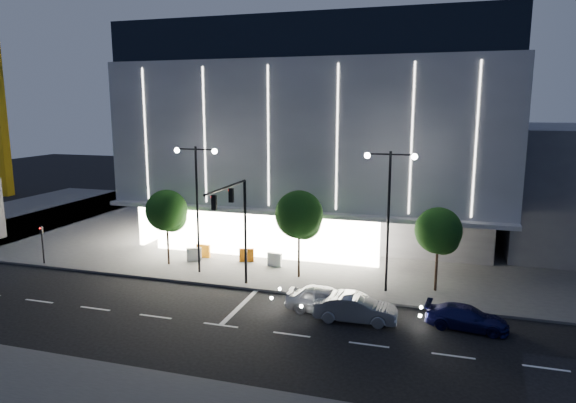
{
  "coord_description": "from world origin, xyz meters",
  "views": [
    {
      "loc": [
        13.03,
        -25.36,
        11.64
      ],
      "look_at": [
        2.66,
        8.89,
        5.0
      ],
      "focal_mm": 32.0,
      "sensor_mm": 36.0,
      "label": 1
    }
  ],
  "objects_px": {
    "traffic_mast": "(236,215)",
    "barrier_a": "(203,251)",
    "tree_right": "(439,233)",
    "street_lamp_west": "(197,191)",
    "car_second": "(355,308)",
    "barrier_c": "(247,255)",
    "tree_left": "(167,213)",
    "car_third": "(467,317)",
    "car_lead": "(325,300)",
    "barrier_b": "(194,254)",
    "barrier_d": "(275,260)",
    "tree_mid": "(299,217)",
    "ped_signal_far": "(42,241)",
    "street_lamp_east": "(389,201)"
  },
  "relations": [
    {
      "from": "car_second",
      "to": "barrier_b",
      "type": "height_order",
      "value": "car_second"
    },
    {
      "from": "ped_signal_far",
      "to": "tree_right",
      "type": "distance_m",
      "value": 28.21
    },
    {
      "from": "tree_mid",
      "to": "barrier_d",
      "type": "bearing_deg",
      "value": 143.23
    },
    {
      "from": "barrier_d",
      "to": "traffic_mast",
      "type": "bearing_deg",
      "value": -87.69
    },
    {
      "from": "car_second",
      "to": "tree_left",
      "type": "bearing_deg",
      "value": 66.12
    },
    {
      "from": "barrier_b",
      "to": "car_third",
      "type": "bearing_deg",
      "value": -42.34
    },
    {
      "from": "tree_left",
      "to": "barrier_a",
      "type": "distance_m",
      "value": 4.43
    },
    {
      "from": "traffic_mast",
      "to": "street_lamp_east",
      "type": "xyz_separation_m",
      "value": [
        9.0,
        2.66,
        0.93
      ]
    },
    {
      "from": "car_second",
      "to": "barrier_d",
      "type": "relative_size",
      "value": 4.14
    },
    {
      "from": "traffic_mast",
      "to": "street_lamp_east",
      "type": "bearing_deg",
      "value": 16.48
    },
    {
      "from": "traffic_mast",
      "to": "barrier_d",
      "type": "relative_size",
      "value": 6.43
    },
    {
      "from": "barrier_a",
      "to": "traffic_mast",
      "type": "bearing_deg",
      "value": -45.82
    },
    {
      "from": "street_lamp_east",
      "to": "car_third",
      "type": "bearing_deg",
      "value": -41.09
    },
    {
      "from": "car_third",
      "to": "barrier_b",
      "type": "bearing_deg",
      "value": 77.19
    },
    {
      "from": "street_lamp_east",
      "to": "barrier_b",
      "type": "height_order",
      "value": "street_lamp_east"
    },
    {
      "from": "ped_signal_far",
      "to": "barrier_a",
      "type": "height_order",
      "value": "ped_signal_far"
    },
    {
      "from": "tree_left",
      "to": "car_lead",
      "type": "xyz_separation_m",
      "value": [
        12.95,
        -5.18,
        -3.26
      ]
    },
    {
      "from": "barrier_c",
      "to": "barrier_d",
      "type": "relative_size",
      "value": 1.0
    },
    {
      "from": "ped_signal_far",
      "to": "tree_mid",
      "type": "xyz_separation_m",
      "value": [
        19.03,
        2.52,
        2.45
      ]
    },
    {
      "from": "traffic_mast",
      "to": "barrier_c",
      "type": "xyz_separation_m",
      "value": [
        -1.72,
        5.94,
        -4.38
      ]
    },
    {
      "from": "barrier_c",
      "to": "barrier_b",
      "type": "bearing_deg",
      "value": 179.73
    },
    {
      "from": "barrier_d",
      "to": "barrier_a",
      "type": "bearing_deg",
      "value": -176.27
    },
    {
      "from": "barrier_c",
      "to": "tree_right",
      "type": "bearing_deg",
      "value": -23.85
    },
    {
      "from": "tree_left",
      "to": "car_third",
      "type": "bearing_deg",
      "value": -13.88
    },
    {
      "from": "car_third",
      "to": "barrier_a",
      "type": "xyz_separation_m",
      "value": [
        -19.02,
        7.45,
        0.03
      ]
    },
    {
      "from": "traffic_mast",
      "to": "barrier_a",
      "type": "height_order",
      "value": "traffic_mast"
    },
    {
      "from": "street_lamp_east",
      "to": "car_second",
      "type": "bearing_deg",
      "value": -103.21
    },
    {
      "from": "car_lead",
      "to": "car_third",
      "type": "distance_m",
      "value": 7.7
    },
    {
      "from": "street_lamp_west",
      "to": "street_lamp_east",
      "type": "bearing_deg",
      "value": 0.0
    },
    {
      "from": "traffic_mast",
      "to": "barrier_b",
      "type": "bearing_deg",
      "value": 138.36
    },
    {
      "from": "tree_left",
      "to": "street_lamp_west",
      "type": "bearing_deg",
      "value": -18.94
    },
    {
      "from": "barrier_a",
      "to": "street_lamp_east",
      "type": "bearing_deg",
      "value": -10.56
    },
    {
      "from": "barrier_b",
      "to": "barrier_c",
      "type": "relative_size",
      "value": 1.0
    },
    {
      "from": "car_second",
      "to": "barrier_c",
      "type": "distance_m",
      "value": 12.56
    },
    {
      "from": "street_lamp_west",
      "to": "barrier_c",
      "type": "bearing_deg",
      "value": 55.15
    },
    {
      "from": "tree_right",
      "to": "barrier_b",
      "type": "distance_m",
      "value": 17.95
    },
    {
      "from": "barrier_a",
      "to": "barrier_b",
      "type": "relative_size",
      "value": 1.0
    },
    {
      "from": "ped_signal_far",
      "to": "tree_mid",
      "type": "distance_m",
      "value": 19.35
    },
    {
      "from": "street_lamp_west",
      "to": "car_second",
      "type": "bearing_deg",
      "value": -22.19
    },
    {
      "from": "street_lamp_west",
      "to": "barrier_d",
      "type": "height_order",
      "value": "street_lamp_west"
    },
    {
      "from": "street_lamp_west",
      "to": "traffic_mast",
      "type": "bearing_deg",
      "value": -33.65
    },
    {
      "from": "street_lamp_west",
      "to": "street_lamp_east",
      "type": "relative_size",
      "value": 1.0
    },
    {
      "from": "tree_mid",
      "to": "barrier_c",
      "type": "bearing_deg",
      "value": 154.53
    },
    {
      "from": "barrier_a",
      "to": "barrier_c",
      "type": "height_order",
      "value": "same"
    },
    {
      "from": "tree_right",
      "to": "street_lamp_west",
      "type": "bearing_deg",
      "value": -176.36
    },
    {
      "from": "traffic_mast",
      "to": "tree_right",
      "type": "relative_size",
      "value": 1.28
    },
    {
      "from": "tree_left",
      "to": "street_lamp_east",
      "type": "bearing_deg",
      "value": -3.65
    },
    {
      "from": "tree_mid",
      "to": "car_second",
      "type": "bearing_deg",
      "value": -50.45
    },
    {
      "from": "tree_mid",
      "to": "car_lead",
      "type": "bearing_deg",
      "value": -60.3
    },
    {
      "from": "tree_mid",
      "to": "tree_right",
      "type": "xyz_separation_m",
      "value": [
        9.0,
        -0.0,
        -0.45
      ]
    }
  ]
}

